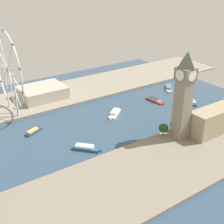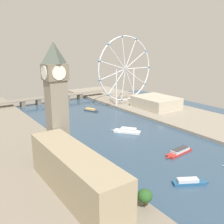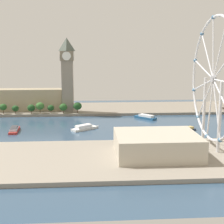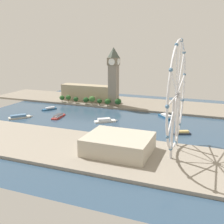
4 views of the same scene
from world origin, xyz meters
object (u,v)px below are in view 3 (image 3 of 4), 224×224
at_px(tour_boat_0, 145,117).
at_px(tour_boat_5, 186,129).
at_px(parliament_block, 27,100).
at_px(clock_tower, 67,74).
at_px(ferris_wheel, 213,80).
at_px(tour_boat_2, 85,128).
at_px(tour_boat_4, 14,130).
at_px(riverside_hall, 157,144).

distance_m(tour_boat_0, tour_boat_5, 70.41).
xyz_separation_m(parliament_block, tour_boat_0, (51.04, 146.64, -14.70)).
bearing_deg(clock_tower, ferris_wheel, 37.11).
relative_size(clock_tower, tour_boat_2, 3.12).
distance_m(parliament_block, tour_boat_4, 105.91).
relative_size(tour_boat_2, tour_boat_5, 1.23).
distance_m(parliament_block, riverside_hall, 236.00).
bearing_deg(riverside_hall, tour_boat_5, 150.39).
relative_size(ferris_wheel, tour_boat_5, 4.26).
bearing_deg(riverside_hall, tour_boat_4, -126.80).
distance_m(riverside_hall, tour_boat_2, 110.06).
relative_size(tour_boat_0, tour_boat_4, 0.81).
height_order(clock_tower, tour_boat_5, clock_tower).
relative_size(ferris_wheel, tour_boat_2, 3.48).
xyz_separation_m(riverside_hall, tour_boat_5, (-82.16, 46.69, -9.18)).
distance_m(parliament_block, tour_boat_0, 155.97).
xyz_separation_m(ferris_wheel, riverside_hall, (20.38, -47.58, -44.79)).
bearing_deg(tour_boat_2, clock_tower, 66.14).
xyz_separation_m(clock_tower, ferris_wheel, (163.49, 123.69, 4.83)).
xyz_separation_m(riverside_hall, tour_boat_0, (-145.82, 16.61, -8.81)).
xyz_separation_m(ferris_wheel, tour_boat_4, (-71.84, -170.85, -53.73)).
bearing_deg(tour_boat_5, tour_boat_4, -27.74).
xyz_separation_m(tour_boat_2, tour_boat_4, (3.28, -69.28, -0.10)).
bearing_deg(tour_boat_0, tour_boat_5, 162.92).
xyz_separation_m(parliament_block, tour_boat_4, (104.65, 6.76, -14.84)).
bearing_deg(ferris_wheel, clock_tower, -142.89).
bearing_deg(tour_boat_2, riverside_hall, -98.42).
bearing_deg(tour_boat_2, tour_boat_4, 144.80).
relative_size(parliament_block, tour_boat_4, 2.74).
bearing_deg(tour_boat_4, riverside_hall, -132.05).
distance_m(riverside_hall, tour_boat_4, 154.21).
xyz_separation_m(ferris_wheel, tour_boat_2, (-75.12, -101.57, -53.63)).
xyz_separation_m(tour_boat_2, tour_boat_5, (13.33, 100.68, -0.33)).
bearing_deg(parliament_block, tour_boat_2, 36.87).
bearing_deg(tour_boat_0, tour_boat_4, 68.60).
bearing_deg(parliament_block, tour_boat_0, 70.81).
bearing_deg(clock_tower, tour_boat_4, -27.23).
height_order(riverside_hall, tour_boat_2, riverside_hall).
relative_size(riverside_hall, tour_boat_5, 2.48).
bearing_deg(tour_boat_5, tour_boat_0, -89.07).
xyz_separation_m(ferris_wheel, tour_boat_5, (-61.79, -0.89, -53.96)).
bearing_deg(tour_boat_5, riverside_hall, 36.03).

